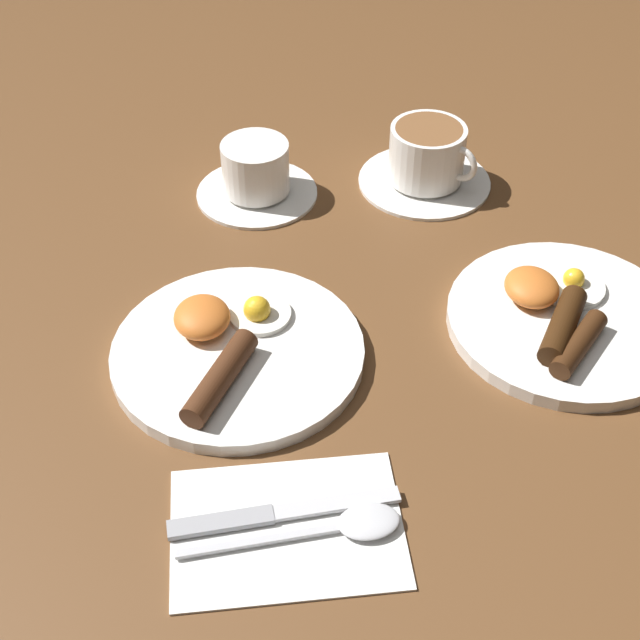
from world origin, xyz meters
The scene contains 8 objects.
ground_plane centered at (0.00, 0.00, 0.00)m, with size 3.00×3.00×0.00m, color brown.
breakfast_plate_near centered at (0.00, 0.00, 0.01)m, with size 0.25×0.25×0.04m.
breakfast_plate_far centered at (0.00, 0.34, 0.01)m, with size 0.25×0.25×0.04m.
teacup_near centered at (-0.28, 0.04, 0.03)m, with size 0.15×0.15×0.07m.
teacup_far centered at (-0.28, 0.26, 0.03)m, with size 0.17×0.17×0.08m.
napkin centered at (0.21, 0.03, 0.00)m, with size 0.14×0.19×0.01m, color white.
knife centered at (0.20, 0.01, 0.01)m, with size 0.03×0.20×0.01m.
spoon centered at (0.22, 0.07, 0.01)m, with size 0.04×0.19×0.01m.
Camera 1 is at (0.64, -0.01, 0.63)m, focal length 50.00 mm.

